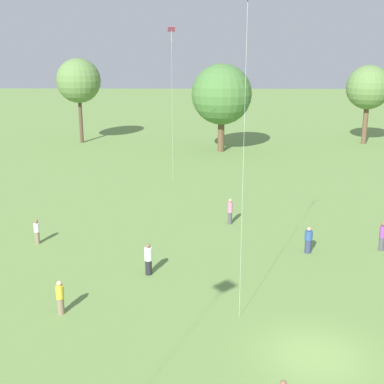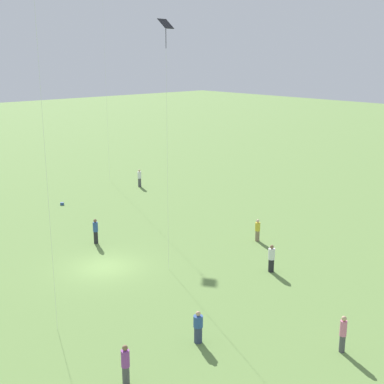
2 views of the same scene
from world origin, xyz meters
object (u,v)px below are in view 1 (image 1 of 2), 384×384
at_px(person_0, 230,211).
at_px(person_7, 148,259).
at_px(person_4, 382,236).
at_px(kite_4, 171,43).
at_px(person_5, 37,232).
at_px(person_1, 308,240).
at_px(person_3, 60,297).

distance_m(person_0, person_7, 9.61).
relative_size(person_4, kite_4, 0.14).
bearing_deg(person_5, person_1, -123.16).
height_order(person_1, kite_4, kite_4).
bearing_deg(kite_4, person_4, 168.51).
xyz_separation_m(person_3, person_5, (-3.72, 8.80, -0.03)).
height_order(person_3, kite_4, kite_4).
bearing_deg(kite_4, person_1, 157.21).
relative_size(person_0, person_5, 1.16).
relative_size(person_3, person_5, 1.05).
distance_m(person_7, kite_4, 23.10).
height_order(person_0, person_1, person_0).
bearing_deg(person_3, person_1, -101.79).
bearing_deg(person_1, kite_4, -2.78).
relative_size(person_3, person_7, 0.93).
relative_size(person_1, person_4, 0.90).
bearing_deg(person_7, person_4, 2.44).
bearing_deg(person_1, person_5, 55.31).
relative_size(person_1, person_3, 0.98).
relative_size(person_5, kite_4, 0.12).
xyz_separation_m(person_1, person_4, (4.50, 0.44, 0.12)).
xyz_separation_m(person_4, kite_4, (-13.49, 16.57, 11.10)).
height_order(person_5, person_7, person_7).
bearing_deg(person_5, kite_4, -54.84).
bearing_deg(person_0, person_4, -126.15).
distance_m(person_0, kite_4, 16.91).
relative_size(person_0, person_1, 1.12).
relative_size(person_0, person_7, 1.02).
distance_m(person_5, person_7, 8.60).
bearing_deg(person_5, person_0, -101.40).
xyz_separation_m(person_0, person_4, (8.91, -4.64, -0.02)).
bearing_deg(kite_4, person_0, 150.36).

